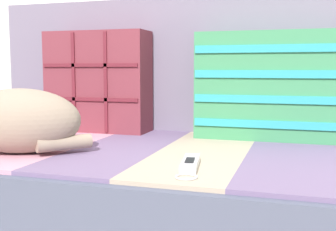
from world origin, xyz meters
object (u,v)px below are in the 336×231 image
object	(u,v)px
sleeping_cat	(12,123)
couch	(247,222)
throw_pillow_quilted	(98,82)
game_remote_near	(190,164)
throw_pillow_striped	(270,86)

from	to	relation	value
sleeping_cat	couch	bearing A→B (deg)	20.60
throw_pillow_quilted	game_remote_near	size ratio (longest dim) A/B	1.89
couch	sleeping_cat	distance (m)	0.71
couch	game_remote_near	xyz separation A→B (m)	(-0.11, -0.25, 0.22)
throw_pillow_quilted	game_remote_near	bearing A→B (deg)	-45.29
throw_pillow_striped	game_remote_near	size ratio (longest dim) A/B	2.36
sleeping_cat	game_remote_near	bearing A→B (deg)	-2.85
throw_pillow_striped	game_remote_near	bearing A→B (deg)	-107.03
throw_pillow_striped	sleeping_cat	distance (m)	0.79
couch	throw_pillow_striped	bearing A→B (deg)	80.14
throw_pillow_quilted	throw_pillow_striped	world-z (taller)	throw_pillow_quilted
throw_pillow_quilted	sleeping_cat	xyz separation A→B (m)	(-0.03, -0.45, -0.10)
throw_pillow_quilted	couch	bearing A→B (deg)	-20.89
throw_pillow_striped	sleeping_cat	bearing A→B (deg)	-145.30
throw_pillow_quilted	throw_pillow_striped	size ratio (longest dim) A/B	0.80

